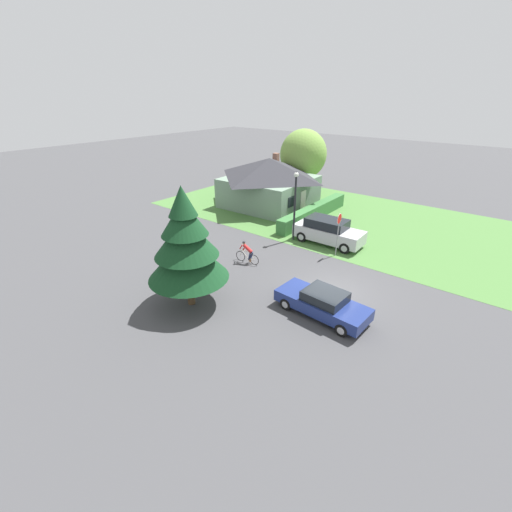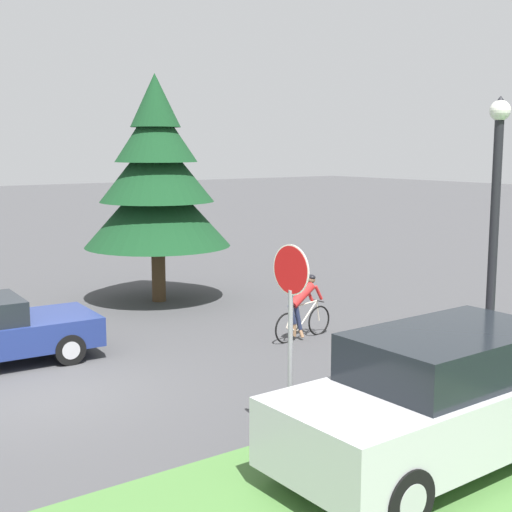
# 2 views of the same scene
# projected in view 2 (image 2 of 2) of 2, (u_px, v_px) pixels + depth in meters

# --- Properties ---
(ground_plane) EXTENTS (140.00, 140.00, 0.00)m
(ground_plane) POSITION_uv_depth(u_px,v_px,m) (42.00, 393.00, 12.53)
(ground_plane) COLOR #424244
(cyclist) EXTENTS (0.44, 1.74, 1.46)m
(cyclist) POSITION_uv_depth(u_px,v_px,m) (303.00, 308.00, 16.03)
(cyclist) COLOR black
(cyclist) RESTS_ON ground
(parked_suv_right) EXTENTS (2.09, 5.01, 1.84)m
(parked_suv_right) POSITION_uv_depth(u_px,v_px,m) (443.00, 398.00, 9.65)
(parked_suv_right) COLOR #B7B7BC
(parked_suv_right) RESTS_ON ground
(stop_sign) EXTENTS (0.71, 0.08, 2.97)m
(stop_sign) POSITION_uv_depth(u_px,v_px,m) (291.00, 307.00, 9.87)
(stop_sign) COLOR gray
(stop_sign) RESTS_ON ground
(street_lamp) EXTENTS (0.33, 0.33, 5.09)m
(street_lamp) POSITION_uv_depth(u_px,v_px,m) (494.00, 223.00, 11.46)
(street_lamp) COLOR black
(street_lamp) RESTS_ON ground
(conifer_tall_near) EXTENTS (4.04, 4.04, 6.27)m
(conifer_tall_near) POSITION_uv_depth(u_px,v_px,m) (157.00, 181.00, 19.59)
(conifer_tall_near) COLOR #4C3823
(conifer_tall_near) RESTS_ON ground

